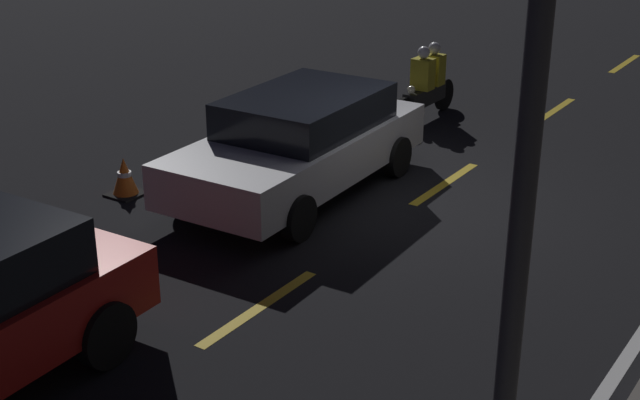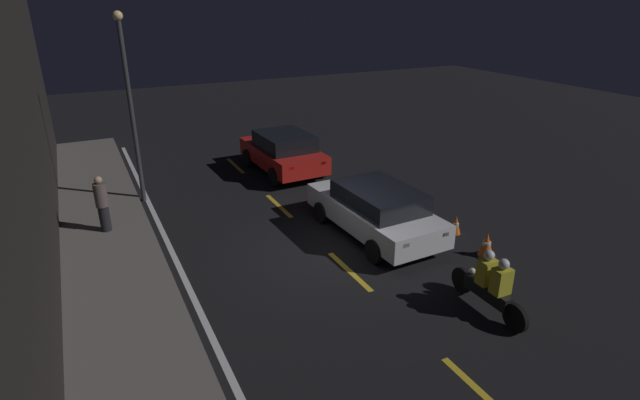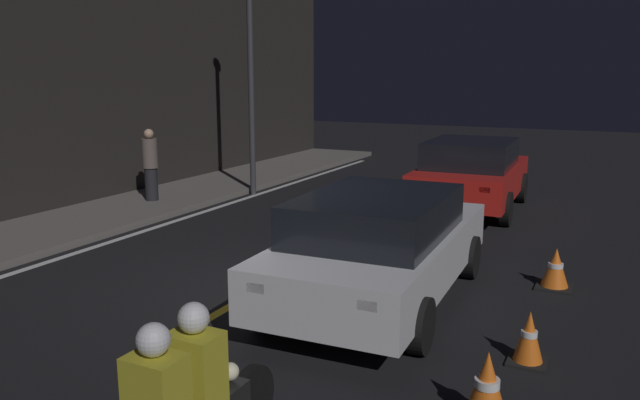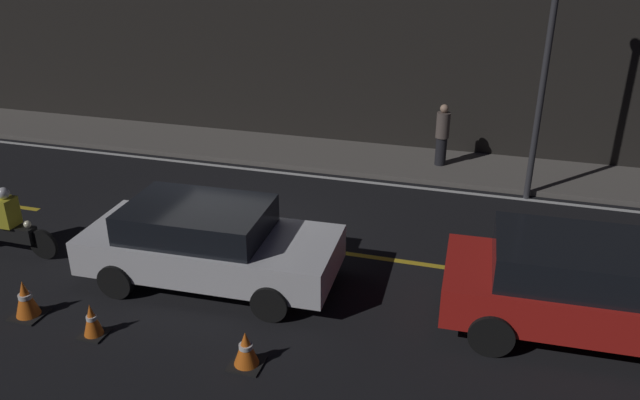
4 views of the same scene
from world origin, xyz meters
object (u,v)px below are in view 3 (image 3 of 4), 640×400
Objects in this scene: traffic_cone_mid at (529,338)px; sedan_white at (380,244)px; traffic_cone_near at (487,389)px; street_lamp at (250,58)px; traffic_cone_far at (555,269)px; pedestrian at (150,165)px; taxi_red at (471,173)px.

sedan_white is at bearing 63.37° from traffic_cone_mid.
traffic_cone_near is at bearing 173.47° from traffic_cone_mid.
traffic_cone_near is 10.97m from street_lamp.
pedestrian reaches higher than traffic_cone_far.
sedan_white reaches higher than traffic_cone_mid.
pedestrian is at bearing 110.80° from taxi_red.
traffic_cone_near is at bearing 177.91° from traffic_cone_far.
traffic_cone_far is 0.10× the size of street_lamp.
traffic_cone_far is (3.85, -0.14, -0.04)m from traffic_cone_near.
sedan_white is 3.01m from traffic_cone_near.
sedan_white is 2.82× the size of pedestrian.
street_lamp is at bearing 48.83° from traffic_cone_mid.
traffic_cone_mid is 0.10× the size of street_lamp.
taxi_red reaches higher than sedan_white.
sedan_white is 0.77× the size of street_lamp.
taxi_red reaches higher than traffic_cone_mid.
taxi_red is at bearing -0.10° from sedan_white.
sedan_white reaches higher than traffic_cone_far.
street_lamp is (3.90, 7.33, 2.96)m from traffic_cone_far.
traffic_cone_far is at bearing -2.09° from traffic_cone_near.
traffic_cone_near is 0.11× the size of street_lamp.
traffic_cone_mid is 0.99× the size of traffic_cone_far.
pedestrian is at bearing 56.52° from traffic_cone_near.
pedestrian reaches higher than traffic_cone_near.
traffic_cone_near is at bearing -143.68° from sedan_white.
sedan_white is at bearing -135.40° from street_lamp.
street_lamp reaches higher than pedestrian.
traffic_cone_far is (-4.48, -2.20, -0.54)m from taxi_red.
traffic_cone_near is 10.19m from pedestrian.
taxi_red is (6.00, 0.21, 0.05)m from sedan_white.
taxi_red is 5.02m from traffic_cone_far.
traffic_cone_mid is at bearing -116.40° from pedestrian.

